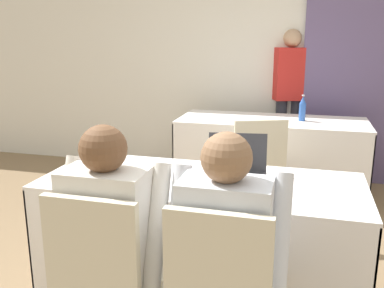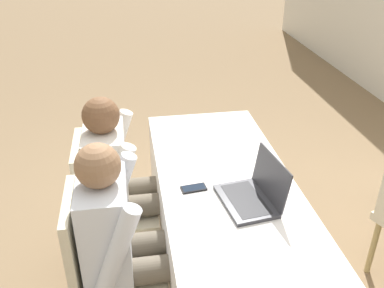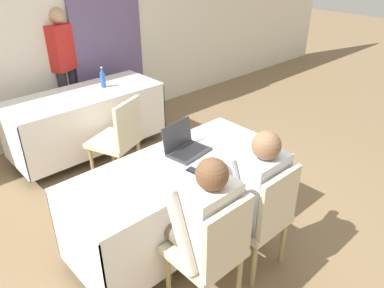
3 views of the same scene
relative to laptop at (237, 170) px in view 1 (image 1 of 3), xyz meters
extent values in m
cube|color=silver|center=(-0.18, 2.47, 0.56)|extent=(12.00, 0.06, 2.70)
cube|color=slate|center=(0.80, 2.41, 0.53)|extent=(1.02, 0.04, 2.65)
cube|color=white|center=(-0.18, -0.08, -0.06)|extent=(1.76, 0.72, 0.02)
cube|color=white|center=(-0.18, -0.44, -0.37)|extent=(1.76, 0.01, 0.61)
cube|color=white|center=(-0.18, 0.27, -0.37)|extent=(1.76, 0.01, 0.61)
cube|color=white|center=(-1.06, -0.08, -0.37)|extent=(0.01, 0.72, 0.61)
cube|color=white|center=(0.69, -0.08, -0.37)|extent=(0.01, 0.72, 0.61)
cube|color=white|center=(0.05, 1.78, -0.06)|extent=(1.76, 0.72, 0.02)
cube|color=white|center=(0.05, 1.43, -0.37)|extent=(1.76, 0.01, 0.61)
cube|color=white|center=(0.05, 2.14, -0.37)|extent=(1.76, 0.01, 0.61)
cube|color=white|center=(-0.83, 1.78, -0.37)|extent=(0.01, 0.72, 0.61)
cube|color=white|center=(0.92, 1.78, -0.37)|extent=(0.01, 0.72, 0.61)
cylinder|color=#333333|center=(0.05, 1.78, -0.74)|extent=(0.06, 0.06, 0.11)
cube|color=#333338|center=(0.01, -0.04, -0.04)|extent=(0.36, 0.27, 0.02)
cube|color=black|center=(0.01, -0.04, -0.02)|extent=(0.31, 0.20, 0.00)
cube|color=#333338|center=(-0.01, 0.09, 0.08)|extent=(0.33, 0.08, 0.21)
cube|color=black|center=(-0.01, 0.09, 0.08)|extent=(0.30, 0.07, 0.19)
cube|color=black|center=(-0.15, -0.27, -0.04)|extent=(0.08, 0.14, 0.01)
cube|color=#192333|center=(-0.15, -0.27, -0.03)|extent=(0.07, 0.12, 0.00)
cube|color=white|center=(-0.42, -0.11, -0.04)|extent=(0.30, 0.35, 0.00)
cylinder|color=#2D5BB7|center=(0.32, 1.80, 0.04)|extent=(0.06, 0.06, 0.17)
cone|color=#2D5BB7|center=(0.32, 1.80, 0.15)|extent=(0.05, 0.05, 0.06)
cylinder|color=silver|center=(0.32, 1.80, 0.19)|extent=(0.02, 0.02, 0.01)
cube|color=beige|center=(-0.44, -0.67, -0.36)|extent=(0.44, 0.44, 0.05)
cube|color=beige|center=(-0.44, -0.87, -0.11)|extent=(0.40, 0.04, 0.45)
cube|color=beige|center=(0.07, -0.87, -0.11)|extent=(0.40, 0.04, 0.45)
cylinder|color=tan|center=(0.06, 1.30, -0.59)|extent=(0.04, 0.04, 0.41)
cylinder|color=tan|center=(-0.27, 1.17, -0.59)|extent=(0.04, 0.04, 0.41)
cylinder|color=tan|center=(0.19, 0.98, -0.59)|extent=(0.04, 0.04, 0.41)
cylinder|color=tan|center=(-0.14, 0.85, -0.59)|extent=(0.04, 0.04, 0.41)
cube|color=beige|center=(-0.04, 1.08, -0.36)|extent=(0.57, 0.57, 0.05)
cube|color=beige|center=(0.04, 0.89, -0.11)|extent=(0.39, 0.19, 0.45)
cylinder|color=#665B4C|center=(-0.35, -0.54, -0.27)|extent=(0.13, 0.42, 0.13)
cylinder|color=#665B4C|center=(-0.53, -0.54, -0.27)|extent=(0.13, 0.42, 0.13)
cylinder|color=#665B4C|center=(-0.35, -0.36, -0.56)|extent=(0.10, 0.10, 0.46)
cylinder|color=#665B4C|center=(-0.53, -0.36, -0.56)|extent=(0.10, 0.10, 0.46)
cube|color=silver|center=(-0.44, -0.72, -0.07)|extent=(0.36, 0.22, 0.52)
cylinder|color=silver|center=(-0.23, -0.68, -0.07)|extent=(0.08, 0.26, 0.54)
cylinder|color=silver|center=(-0.65, -0.68, -0.07)|extent=(0.08, 0.26, 0.54)
sphere|color=brown|center=(-0.44, -0.72, 0.28)|extent=(0.20, 0.20, 0.20)
cylinder|color=#665B4C|center=(0.16, -0.54, -0.27)|extent=(0.13, 0.42, 0.13)
cylinder|color=#665B4C|center=(-0.02, -0.54, -0.27)|extent=(0.13, 0.42, 0.13)
cube|color=silver|center=(0.07, -0.72, -0.07)|extent=(0.36, 0.22, 0.52)
cylinder|color=silver|center=(0.28, -0.68, -0.07)|extent=(0.08, 0.26, 0.54)
cylinder|color=silver|center=(-0.14, -0.68, -0.07)|extent=(0.08, 0.26, 0.54)
sphere|color=#8C6647|center=(0.07, -0.72, 0.28)|extent=(0.20, 0.20, 0.20)
cylinder|color=#33333D|center=(0.09, 2.41, -0.37)|extent=(0.12, 0.12, 0.85)
cylinder|color=#33333D|center=(0.24, 2.47, -0.37)|extent=(0.12, 0.12, 0.85)
cube|color=red|center=(0.17, 2.44, 0.33)|extent=(0.39, 0.31, 0.55)
sphere|color=tan|center=(0.17, 2.44, 0.70)|extent=(0.19, 0.19, 0.19)
camera|label=1|loc=(0.35, -2.26, 0.73)|focal=40.00mm
camera|label=2|loc=(1.66, -0.57, 1.23)|focal=40.00mm
camera|label=3|loc=(-1.76, -1.98, 1.46)|focal=35.00mm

